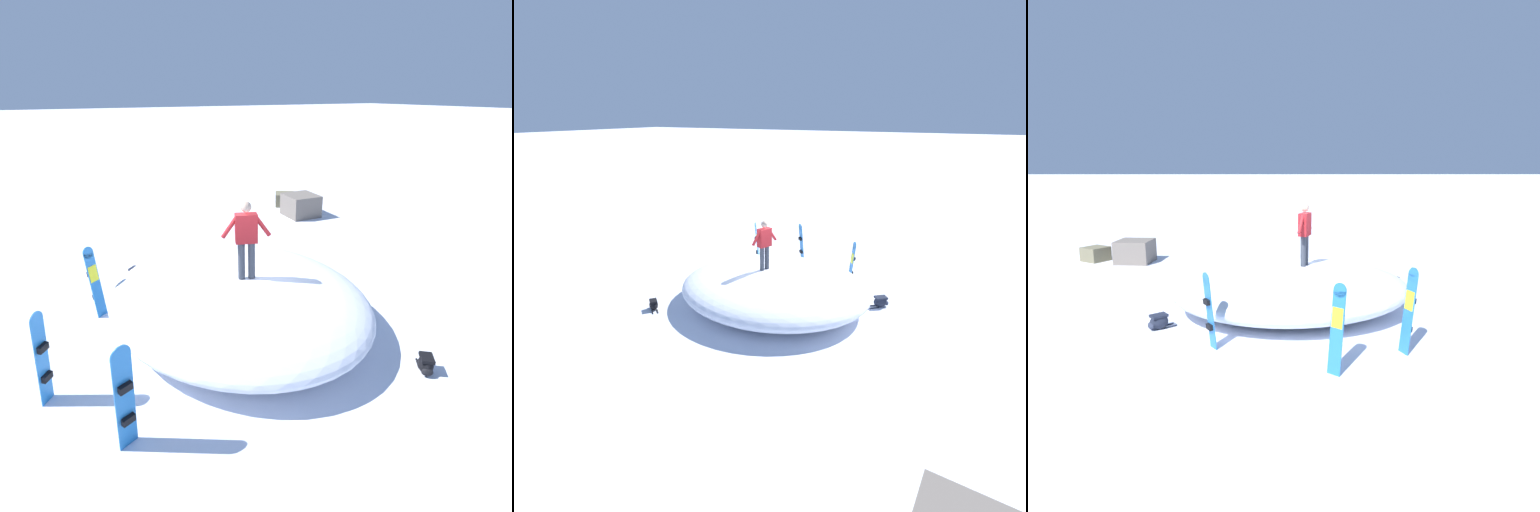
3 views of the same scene
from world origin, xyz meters
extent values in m
plane|color=white|center=(0.00, 0.00, 0.00)|extent=(240.00, 240.00, 0.00)
ellipsoid|color=white|center=(-0.31, -0.17, 0.58)|extent=(6.65, 5.87, 1.15)
cylinder|color=#333842|center=(0.06, -0.02, 1.53)|extent=(0.14, 0.14, 0.76)
cylinder|color=#333842|center=(-0.01, -0.21, 1.53)|extent=(0.14, 0.14, 0.76)
cube|color=maroon|center=(0.02, -0.11, 2.20)|extent=(0.36, 0.47, 0.57)
sphere|color=beige|center=(0.02, -0.11, 2.62)|extent=(0.21, 0.21, 0.21)
cylinder|color=maroon|center=(0.13, 0.17, 2.25)|extent=(0.21, 0.37, 0.47)
cylinder|color=maroon|center=(-0.08, -0.40, 2.25)|extent=(0.21, 0.37, 0.47)
cube|color=#2672BF|center=(1.93, -2.95, 0.80)|extent=(0.27, 0.33, 1.59)
cylinder|color=#2672BF|center=(2.00, -2.92, 1.59)|extent=(0.15, 0.29, 0.29)
cube|color=yellow|center=(1.94, -2.94, 1.08)|extent=(0.13, 0.24, 0.38)
cube|color=black|center=(1.99, -2.92, 1.08)|extent=(0.15, 0.21, 0.12)
cube|color=black|center=(1.95, -2.94, 0.51)|extent=(0.15, 0.21, 0.12)
cube|color=#2672BF|center=(-2.00, -2.74, 0.74)|extent=(0.27, 0.30, 1.48)
cylinder|color=#2672BF|center=(-2.05, -2.78, 1.48)|extent=(0.19, 0.24, 0.26)
cube|color=yellow|center=(-2.01, -2.75, 1.01)|extent=(0.16, 0.20, 0.36)
cube|color=black|center=(-2.05, -2.78, 1.01)|extent=(0.18, 0.20, 0.12)
cube|color=black|center=(-2.02, -2.75, 0.47)|extent=(0.18, 0.20, 0.12)
cube|color=#2672BF|center=(0.42, -3.87, 0.77)|extent=(0.32, 0.30, 1.54)
cylinder|color=#2672BF|center=(0.47, -3.81, 1.54)|extent=(0.23, 0.21, 0.27)
cube|color=yellow|center=(0.42, -3.86, 1.04)|extent=(0.20, 0.18, 0.37)
cube|color=black|center=(0.46, -3.81, 1.04)|extent=(0.20, 0.18, 0.12)
cube|color=black|center=(0.43, -3.85, 0.49)|extent=(0.20, 0.18, 0.12)
ellipsoid|color=#1E2333|center=(-3.35, -1.58, 0.17)|extent=(0.53, 0.52, 0.34)
ellipsoid|color=#2B3144|center=(-3.50, -1.71, 0.12)|extent=(0.24, 0.26, 0.16)
cube|color=#1E2333|center=(-3.35, -1.58, 0.31)|extent=(0.45, 0.43, 0.06)
cylinder|color=#1E2333|center=(-3.11, -1.49, 0.01)|extent=(0.26, 0.22, 0.04)
cylinder|color=#1E2333|center=(-3.22, -1.36, 0.01)|extent=(0.26, 0.22, 0.04)
ellipsoid|color=black|center=(2.82, 1.97, 0.16)|extent=(0.44, 0.43, 0.32)
ellipsoid|color=black|center=(2.95, 1.87, 0.11)|extent=(0.20, 0.22, 0.15)
cube|color=black|center=(2.82, 1.97, 0.29)|extent=(0.37, 0.36, 0.06)
cylinder|color=black|center=(2.72, 2.15, 0.01)|extent=(0.22, 0.19, 0.04)
cylinder|color=black|center=(2.62, 2.04, 0.01)|extent=(0.22, 0.19, 0.04)
camera|label=1|loc=(6.31, -3.39, 4.61)|focal=27.60mm
camera|label=2|loc=(-5.50, 9.72, 5.78)|focal=27.18mm
camera|label=3|loc=(-0.56, -11.66, 3.76)|focal=32.70mm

